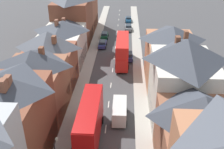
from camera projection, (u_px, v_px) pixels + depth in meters
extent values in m
cube|color=#A8A399|center=(88.00, 65.00, 53.72)|extent=(2.20, 104.00, 0.14)
cube|color=#A8A399|center=(138.00, 66.00, 53.22)|extent=(2.20, 104.00, 0.14)
cube|color=silver|center=(106.00, 129.00, 35.81)|extent=(0.14, 1.80, 0.01)
cube|color=silver|center=(109.00, 104.00, 41.12)|extent=(0.14, 1.80, 0.01)
cube|color=silver|center=(111.00, 85.00, 46.43)|extent=(0.14, 1.80, 0.01)
cube|color=silver|center=(113.00, 70.00, 51.73)|extent=(0.14, 1.80, 0.01)
cube|color=silver|center=(114.00, 58.00, 57.04)|extent=(0.14, 1.80, 0.01)
cube|color=silver|center=(115.00, 48.00, 62.35)|extent=(0.14, 1.80, 0.01)
cube|color=silver|center=(116.00, 39.00, 67.66)|extent=(0.14, 1.80, 0.01)
cube|color=silver|center=(117.00, 32.00, 72.97)|extent=(0.14, 1.80, 0.01)
cube|color=silver|center=(118.00, 25.00, 78.27)|extent=(0.14, 1.80, 0.01)
cube|color=silver|center=(119.00, 20.00, 83.58)|extent=(0.14, 1.80, 0.01)
cube|color=silver|center=(119.00, 15.00, 88.89)|extent=(0.14, 1.80, 0.01)
cube|color=silver|center=(120.00, 10.00, 94.20)|extent=(0.14, 1.80, 0.01)
cube|color=brown|center=(9.00, 127.00, 28.93)|extent=(8.00, 9.86, 9.33)
cube|color=#1E5133|center=(48.00, 149.00, 30.16)|extent=(0.12, 9.07, 3.20)
cube|color=brown|center=(8.00, 81.00, 25.40)|extent=(0.60, 0.90, 1.14)
cube|color=brown|center=(3.00, 85.00, 24.63)|extent=(0.60, 0.90, 1.23)
cube|color=brown|center=(36.00, 90.00, 37.54)|extent=(8.00, 8.74, 7.69)
cube|color=maroon|center=(65.00, 104.00, 38.39)|extent=(0.12, 8.04, 3.20)
pyramid|color=#383D47|center=(31.00, 58.00, 35.22)|extent=(8.00, 8.74, 2.29)
cube|color=brown|center=(42.00, 52.00, 35.38)|extent=(0.60, 0.90, 1.37)
cube|color=brown|center=(51.00, 67.00, 44.80)|extent=(8.00, 7.35, 7.10)
cube|color=navy|center=(75.00, 78.00, 45.51)|extent=(0.12, 6.76, 3.20)
pyramid|color=#565B66|center=(48.00, 40.00, 42.49)|extent=(8.00, 7.35, 2.85)
cube|color=brown|center=(54.00, 40.00, 40.77)|extent=(0.60, 0.90, 1.22)
cube|color=beige|center=(63.00, 47.00, 53.12)|extent=(8.00, 11.46, 7.07)
cube|color=black|center=(83.00, 56.00, 53.82)|extent=(0.12, 10.54, 3.20)
pyramid|color=#383D47|center=(61.00, 26.00, 51.05)|extent=(8.00, 11.46, 1.86)
cube|color=brown|center=(64.00, 20.00, 52.75)|extent=(0.60, 0.90, 0.93)
cube|color=brown|center=(57.00, 24.00, 49.69)|extent=(0.60, 0.90, 1.50)
cube|color=brown|center=(73.00, 22.00, 62.50)|extent=(8.00, 11.61, 10.60)
cube|color=black|center=(90.00, 37.00, 64.02)|extent=(0.12, 10.68, 3.20)
cube|color=#935138|center=(81.00, 9.00, 72.78)|extent=(8.00, 11.95, 11.19)
cube|color=maroon|center=(96.00, 23.00, 74.44)|extent=(0.12, 10.99, 3.20)
cube|color=brown|center=(196.00, 146.00, 27.75)|extent=(8.00, 9.32, 7.30)
pyramid|color=#383D47|center=(204.00, 107.00, 25.46)|extent=(8.00, 9.32, 2.58)
cube|color=brown|center=(221.00, 117.00, 23.30)|extent=(0.60, 0.90, 1.01)
cube|color=beige|center=(181.00, 90.00, 36.03)|extent=(8.00, 10.42, 9.22)
cube|color=navy|center=(151.00, 107.00, 37.62)|extent=(0.12, 9.58, 3.20)
pyramid|color=#383D47|center=(187.00, 49.00, 33.23)|extent=(8.00, 10.42, 2.82)
cube|color=brown|center=(178.00, 41.00, 34.31)|extent=(0.60, 0.90, 1.20)
cube|color=#B2704C|center=(170.00, 61.00, 45.67)|extent=(8.00, 10.84, 8.17)
cube|color=black|center=(146.00, 73.00, 47.02)|extent=(0.12, 9.97, 3.20)
pyramid|color=#383D47|center=(173.00, 33.00, 43.27)|extent=(8.00, 10.84, 2.20)
cube|color=brown|center=(186.00, 35.00, 40.01)|extent=(0.60, 0.90, 1.38)
cube|color=red|center=(122.00, 56.00, 53.97)|extent=(2.44, 10.80, 2.50)
cube|color=red|center=(123.00, 45.00, 52.86)|extent=(2.44, 10.58, 2.30)
cube|color=red|center=(123.00, 39.00, 52.30)|extent=(2.39, 10.37, 0.10)
cube|color=#28333D|center=(123.00, 45.00, 58.61)|extent=(2.20, 0.10, 1.20)
cube|color=#28333D|center=(123.00, 35.00, 57.55)|extent=(2.20, 0.10, 1.10)
cube|color=#28333D|center=(117.00, 54.00, 53.91)|extent=(0.06, 9.18, 0.90)
cube|color=#28333D|center=(117.00, 44.00, 52.87)|extent=(0.06, 9.18, 0.90)
cube|color=yellow|center=(123.00, 32.00, 57.18)|extent=(1.34, 0.08, 0.32)
cylinder|color=black|center=(117.00, 54.00, 57.53)|extent=(0.30, 1.00, 1.00)
cylinder|color=black|center=(128.00, 54.00, 57.41)|extent=(0.30, 1.00, 1.00)
cylinder|color=black|center=(116.00, 67.00, 51.94)|extent=(0.30, 1.00, 1.00)
cylinder|color=black|center=(128.00, 67.00, 51.82)|extent=(0.30, 1.00, 1.00)
cube|color=#B70F0F|center=(90.00, 129.00, 33.26)|extent=(2.44, 10.80, 2.50)
cube|color=#B70F0F|center=(89.00, 114.00, 32.14)|extent=(2.44, 10.58, 2.30)
cube|color=#B70F0F|center=(89.00, 105.00, 31.59)|extent=(2.39, 10.37, 0.10)
cube|color=#28333D|center=(95.00, 104.00, 37.90)|extent=(2.20, 0.10, 1.20)
cube|color=#28333D|center=(94.00, 90.00, 36.83)|extent=(2.20, 0.10, 1.10)
cube|color=#28333D|center=(81.00, 127.00, 33.20)|extent=(0.06, 9.18, 0.90)
cube|color=#28333D|center=(80.00, 113.00, 32.16)|extent=(0.06, 9.18, 0.90)
cube|color=yellow|center=(94.00, 85.00, 36.46)|extent=(1.34, 0.08, 0.32)
cylinder|color=black|center=(85.00, 120.00, 36.81)|extent=(0.30, 1.00, 1.00)
cylinder|color=black|center=(102.00, 120.00, 36.69)|extent=(0.30, 1.00, 1.00)
cube|color=#236093|center=(128.00, 20.00, 81.34)|extent=(1.70, 4.28, 0.70)
cube|color=#28333D|center=(128.00, 18.00, 80.85)|extent=(1.46, 2.14, 0.60)
cylinder|color=black|center=(126.00, 19.00, 82.72)|extent=(0.20, 0.62, 0.62)
cylinder|color=black|center=(131.00, 19.00, 82.64)|extent=(0.20, 0.62, 0.62)
cylinder|color=black|center=(126.00, 22.00, 80.37)|extent=(0.20, 0.62, 0.62)
cylinder|color=black|center=(131.00, 22.00, 80.29)|extent=(0.20, 0.62, 0.62)
cube|color=gray|center=(128.00, 28.00, 73.81)|extent=(1.70, 4.58, 0.77)
cube|color=#28333D|center=(129.00, 26.00, 73.30)|extent=(1.46, 2.29, 0.60)
cylinder|color=black|center=(125.00, 27.00, 75.29)|extent=(0.20, 0.62, 0.62)
cylinder|color=black|center=(131.00, 28.00, 75.21)|extent=(0.20, 0.62, 0.62)
cylinder|color=black|center=(125.00, 31.00, 72.78)|extent=(0.20, 0.62, 0.62)
cylinder|color=black|center=(131.00, 31.00, 72.70)|extent=(0.20, 0.62, 0.62)
cube|color=navy|center=(102.00, 44.00, 62.48)|extent=(1.70, 4.48, 0.69)
cube|color=#28333D|center=(102.00, 42.00, 61.99)|extent=(1.46, 2.24, 0.60)
cylinder|color=black|center=(100.00, 43.00, 63.91)|extent=(0.20, 0.62, 0.62)
cylinder|color=black|center=(106.00, 44.00, 63.83)|extent=(0.20, 0.62, 0.62)
cylinder|color=black|center=(98.00, 48.00, 61.46)|extent=(0.20, 0.62, 0.62)
cylinder|color=black|center=(106.00, 48.00, 61.37)|extent=(0.20, 0.62, 0.62)
cube|color=navy|center=(128.00, 56.00, 56.04)|extent=(1.70, 4.42, 0.72)
cube|color=#28333D|center=(129.00, 54.00, 55.54)|extent=(1.46, 2.21, 0.60)
cylinder|color=black|center=(125.00, 55.00, 57.46)|extent=(0.20, 0.62, 0.62)
cylinder|color=black|center=(132.00, 55.00, 57.38)|extent=(0.20, 0.62, 0.62)
cylinder|color=black|center=(124.00, 60.00, 55.04)|extent=(0.20, 0.62, 0.62)
cylinder|color=black|center=(132.00, 61.00, 54.96)|extent=(0.20, 0.62, 0.62)
cube|color=#144728|center=(105.00, 36.00, 67.90)|extent=(1.70, 4.34, 0.71)
cube|color=#28333D|center=(104.00, 34.00, 67.41)|extent=(1.46, 2.17, 0.60)
cylinder|color=black|center=(102.00, 35.00, 69.30)|extent=(0.20, 0.62, 0.62)
cylinder|color=black|center=(108.00, 35.00, 69.21)|extent=(0.20, 0.62, 0.62)
cylinder|color=black|center=(101.00, 39.00, 66.92)|extent=(0.20, 0.62, 0.62)
cylinder|color=black|center=(107.00, 39.00, 66.84)|extent=(0.20, 0.62, 0.62)
cube|color=silver|center=(119.00, 111.00, 37.28)|extent=(1.96, 5.20, 2.10)
cube|color=#28333D|center=(120.00, 99.00, 39.40)|extent=(1.76, 0.10, 0.90)
cylinder|color=black|center=(113.00, 110.00, 39.18)|extent=(0.24, 0.72, 0.72)
cylinder|color=black|center=(126.00, 110.00, 39.08)|extent=(0.24, 0.72, 0.72)
cylinder|color=black|center=(112.00, 123.00, 36.42)|extent=(0.24, 0.72, 0.72)
cylinder|color=black|center=(126.00, 123.00, 36.32)|extent=(0.24, 0.72, 0.72)
cylinder|color=black|center=(55.00, 142.00, 25.75)|extent=(0.08, 0.90, 0.08)
cube|color=beige|center=(56.00, 139.00, 26.19)|extent=(0.20, 0.32, 0.20)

